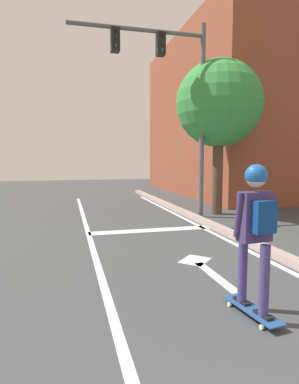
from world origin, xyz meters
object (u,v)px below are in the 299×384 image
Objects in this scene: roadside_tree at (219,105)px; skater at (256,219)px; skateboard at (252,310)px; traffic_signal_mast at (172,83)px.

skater is at bearing -112.87° from roadside_tree.
skater reaches higher than skateboard.
roadside_tree is (1.74, 0.38, -0.51)m from traffic_signal_mast.
traffic_signal_mast reaches higher than skateboard.
skater is 7.55m from roadside_tree.
skater is at bearing -99.54° from traffic_signal_mast.
roadside_tree is at bearing 12.39° from traffic_signal_mast.
traffic_signal_mast is 1.85m from roadside_tree.
roadside_tree reaches higher than skateboard.
skateboard is at bearing -99.58° from traffic_signal_mast.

